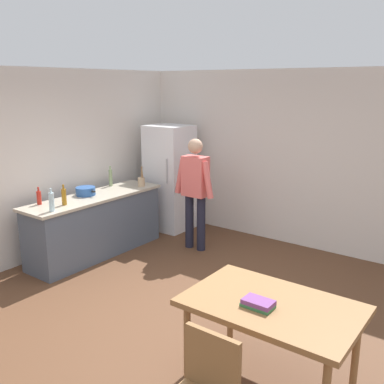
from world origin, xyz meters
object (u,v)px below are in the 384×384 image
Objects in this scene: cooking_pot at (86,191)px; bottle_vinegar_tall at (111,177)px; refrigerator at (170,178)px; utensil_jar at (141,181)px; bottle_sauce_red at (39,197)px; book_stack at (258,304)px; dining_table at (271,312)px; bottle_oil_amber at (64,197)px; bottle_water_clear at (52,202)px; person at (195,187)px.

bottle_vinegar_tall is at bearing 103.15° from cooking_pot.
utensil_jar is (0.05, -0.76, 0.08)m from refrigerator.
bottle_sauce_red is (-0.37, -1.60, 0.02)m from utensil_jar.
bottle_sauce_red is (0.04, -1.33, -0.04)m from bottle_vinegar_tall.
utensil_jar is at bearing 33.50° from bottle_vinegar_tall.
bottle_sauce_red is at bearing -88.30° from bottle_vinegar_tall.
dining_table is at bearing 65.07° from book_stack.
bottle_sauce_red is at bearing -97.77° from refrigerator.
bottle_water_clear reaches higher than bottle_oil_amber.
bottle_sauce_red is at bearing -147.70° from bottle_oil_amber.
bottle_water_clear is 3.18m from book_stack.
bottle_sauce_red is (-3.62, 0.34, 0.32)m from dining_table.
person reaches higher than cooking_pot.
person is at bearing 58.88° from bottle_oil_amber.
bottle_vinegar_tall is 1.50m from bottle_water_clear.
bottle_vinegar_tall is (-1.31, -0.48, 0.06)m from person.
bottle_vinegar_tall reaches higher than bottle_sauce_red.
refrigerator is at bearing 82.65° from cooking_pot.
book_stack is at bearing -6.66° from bottle_water_clear.
utensil_jar reaches higher than cooking_pot.
cooking_pot is 3.65m from book_stack.
dining_table is at bearing -30.82° from utensil_jar.
utensil_jar is 1.07× the size of bottle_water_clear.
bottle_sauce_red is at bearing -98.76° from cooking_pot.
cooking_pot is 0.71m from bottle_sauce_red.
bottle_vinegar_tall reaches higher than cooking_pot.
utensil_jar is 3.81m from book_stack.
refrigerator is at bearing 92.05° from bottle_water_clear.
person reaches higher than bottle_vinegar_tall.
utensil_jar is 1.00× the size of bottle_vinegar_tall.
book_stack is (3.27, -0.65, -0.23)m from bottle_oil_amber.
cooking_pot is 0.65m from bottle_vinegar_tall.
person reaches higher than dining_table.
refrigerator is 4.27m from dining_table.
person reaches higher than bottle_oil_amber.
bottle_sauce_red is at bearing -125.12° from person.
utensil_jar is 1.65m from bottle_sauce_red.
book_stack is (3.46, -1.17, -0.18)m from cooking_pot.
utensil_jar is 1.42m from bottle_oil_amber.
bottle_water_clear is (0.45, -1.43, -0.01)m from bottle_vinegar_tall.
person reaches higher than bottle_water_clear.
bottle_vinegar_tall is (-0.33, 1.15, 0.02)m from bottle_oil_amber.
person is 1.61m from cooking_pot.
bottle_water_clear is at bearing -87.95° from refrigerator.
person is at bearing 137.59° from dining_table.
bottle_oil_amber is 0.30m from bottle_water_clear.
dining_table is 3.24m from bottle_water_clear.
dining_table is at bearing -8.92° from bottle_oil_amber.
bottle_oil_amber reaches higher than cooking_pot.
bottle_vinegar_tall reaches higher than book_stack.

